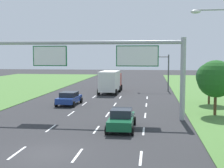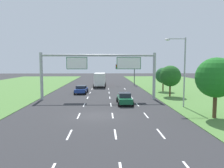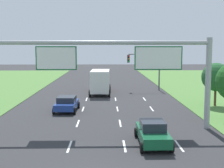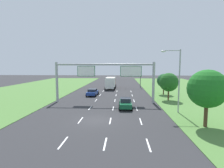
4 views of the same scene
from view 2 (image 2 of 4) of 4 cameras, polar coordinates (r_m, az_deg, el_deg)
name	(u,v)px [view 2 (image 2 of 4)]	position (r m, az deg, el deg)	size (l,w,h in m)	color
ground_plane	(96,116)	(22.89, -4.29, -8.25)	(200.00, 200.00, 0.00)	#2D2D30
lane_dashes_inner_left	(82,110)	(25.93, -7.91, -6.66)	(0.14, 44.40, 0.01)	white
lane_dashes_inner_right	(112,109)	(25.80, -0.11, -6.67)	(0.14, 44.40, 0.01)	white
lane_dashes_slip	(141,109)	(26.15, 7.63, -6.55)	(0.14, 44.40, 0.01)	white
car_near_red	(125,98)	(29.09, 3.32, -3.79)	(2.02, 4.46, 1.54)	#145633
car_lead_silver	(81,89)	(39.74, -8.03, -1.40)	(2.29, 4.21, 1.45)	navy
box_truck	(100,79)	(50.91, -3.15, 1.22)	(2.84, 7.72, 3.23)	#B21E19
sign_gantry	(100,67)	(32.53, -3.15, 4.49)	(17.24, 0.44, 7.00)	#9EA0A5
traffic_light_mast	(127,70)	(54.21, 3.85, 3.72)	(4.76, 0.49, 5.60)	#47494F
street_lamp	(182,66)	(27.88, 17.73, 4.48)	(2.61, 0.32, 8.50)	#9EA0A5
roadside_tree_near	(216,78)	(23.41, 25.52, 1.50)	(3.91, 3.91, 5.98)	#513823
roadside_tree_mid	(170,76)	(36.59, 14.98, 2.02)	(3.40, 3.40, 5.08)	#513823
roadside_tree_far	(163,75)	(43.02, 13.24, 2.20)	(3.00, 3.00, 4.64)	#513823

